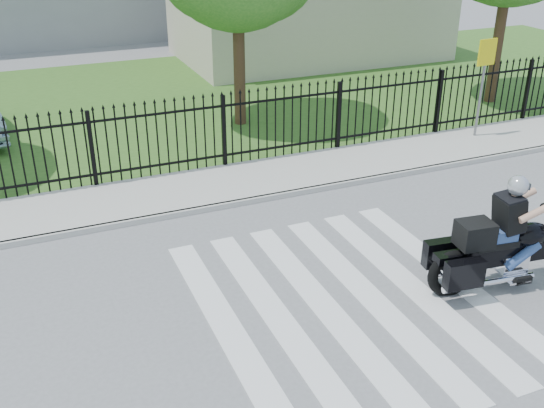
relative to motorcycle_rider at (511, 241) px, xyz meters
name	(u,v)px	position (x,y,z in m)	size (l,w,h in m)	color
ground	(348,302)	(-2.66, 0.54, -0.82)	(120.00, 120.00, 0.00)	slate
crosswalk	(348,302)	(-2.66, 0.54, -0.82)	(5.00, 5.50, 0.01)	silver
sidewalk	(240,182)	(-2.66, 5.54, -0.76)	(40.00, 2.00, 0.12)	#ADAAA3
curb	(256,200)	(-2.66, 4.54, -0.76)	(40.00, 0.12, 0.12)	#ADAAA3
grass_strip	(163,101)	(-2.66, 12.54, -0.81)	(40.00, 12.00, 0.02)	#335B1F
iron_fence	(224,133)	(-2.66, 6.54, 0.08)	(26.00, 0.04, 1.80)	black
building_low	(309,12)	(4.34, 16.54, 0.93)	(10.00, 6.00, 3.50)	#BBB39C
motorcycle_rider	(511,241)	(0.00, 0.00, 0.00)	(3.04, 1.19, 2.01)	black
traffic_sign	(485,68)	(4.13, 5.87, 1.11)	(0.55, 0.10, 2.54)	slate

